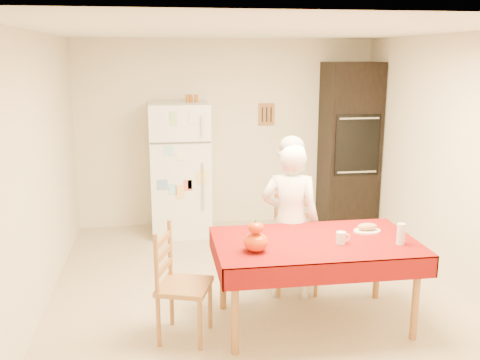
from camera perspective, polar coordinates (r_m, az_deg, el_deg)
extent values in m
plane|color=tan|center=(5.48, 1.63, -11.47)|extent=(4.50, 4.50, 0.00)
cube|color=beige|center=(7.28, -1.47, 5.00)|extent=(4.00, 0.02, 2.50)
cube|color=beige|center=(2.98, 9.56, -7.27)|extent=(4.00, 0.02, 2.50)
cube|color=beige|center=(5.13, -20.86, 0.67)|extent=(0.02, 4.50, 2.50)
cube|color=beige|center=(5.78, 21.62, 1.95)|extent=(0.02, 4.50, 2.50)
cube|color=white|center=(4.99, 1.82, 15.66)|extent=(4.00, 4.50, 0.02)
cube|color=brown|center=(7.32, 2.84, 7.00)|extent=(0.22, 0.02, 0.30)
cube|color=white|center=(6.93, -6.40, 1.15)|extent=(0.75, 0.70, 1.70)
cube|color=silver|center=(6.48, -4.07, 5.75)|extent=(0.03, 0.03, 0.25)
cube|color=silver|center=(6.62, -3.96, -0.70)|extent=(0.03, 0.03, 0.60)
cube|color=black|center=(7.38, 11.55, 3.66)|extent=(0.70, 0.60, 2.20)
cube|color=black|center=(7.08, 12.42, 3.65)|extent=(0.59, 0.02, 0.80)
cylinder|color=brown|center=(4.23, -0.54, -13.91)|extent=(0.06, 0.06, 0.71)
cylinder|color=brown|center=(4.94, -1.84, -9.83)|extent=(0.06, 0.06, 0.71)
cylinder|color=brown|center=(4.66, 18.22, -11.99)|extent=(0.06, 0.06, 0.71)
cylinder|color=brown|center=(5.30, 14.44, -8.59)|extent=(0.06, 0.06, 0.71)
cube|color=brown|center=(4.58, 8.01, -6.76)|extent=(1.60, 0.90, 0.04)
cube|color=#620D05|center=(4.58, 8.02, -6.45)|extent=(1.70, 1.00, 0.01)
cylinder|color=brown|center=(5.21, 4.17, -10.23)|extent=(0.04, 0.04, 0.43)
cylinder|color=brown|center=(5.53, 3.76, -8.84)|extent=(0.04, 0.04, 0.43)
cylinder|color=brown|center=(5.27, 8.12, -10.09)|extent=(0.04, 0.04, 0.43)
cylinder|color=brown|center=(5.58, 7.49, -8.72)|extent=(0.04, 0.04, 0.43)
cube|color=brown|center=(5.31, 5.95, -7.11)|extent=(0.46, 0.44, 0.04)
cube|color=brown|center=(5.39, 5.75, -3.99)|extent=(0.36, 0.07, 0.50)
cylinder|color=brown|center=(4.36, -4.29, -15.19)|extent=(0.04, 0.04, 0.43)
cylinder|color=brown|center=(4.44, -8.69, -14.71)|extent=(0.04, 0.04, 0.43)
cylinder|color=brown|center=(4.67, -3.20, -13.14)|extent=(0.04, 0.04, 0.43)
cylinder|color=brown|center=(4.75, -7.30, -12.75)|extent=(0.04, 0.04, 0.43)
cube|color=brown|center=(4.45, -5.94, -11.22)|extent=(0.51, 0.52, 0.04)
cube|color=brown|center=(4.40, -8.17, -8.05)|extent=(0.14, 0.35, 0.50)
imported|color=white|center=(5.07, 5.37, -4.41)|extent=(0.63, 0.50, 1.51)
cylinder|color=silver|center=(4.51, 10.71, -6.08)|extent=(0.08, 0.08, 0.10)
ellipsoid|color=#C33304|center=(4.27, 1.70, -6.65)|extent=(0.20, 0.20, 0.15)
ellipsoid|color=#C95404|center=(4.23, 1.71, -5.11)|extent=(0.12, 0.12, 0.09)
cylinder|color=silver|center=(4.61, 16.79, -5.52)|extent=(0.07, 0.07, 0.18)
cylinder|color=white|center=(4.86, 13.40, -5.32)|extent=(0.24, 0.24, 0.02)
ellipsoid|color=#A68451|center=(4.85, 13.43, -4.86)|extent=(0.18, 0.10, 0.06)
cylinder|color=#915E1A|center=(6.86, -5.62, 8.64)|extent=(0.05, 0.05, 0.10)
cylinder|color=brown|center=(6.86, -5.28, 8.65)|extent=(0.05, 0.05, 0.10)
cylinder|color=#94541A|center=(6.87, -4.71, 8.66)|extent=(0.05, 0.05, 0.10)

